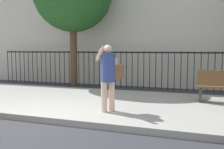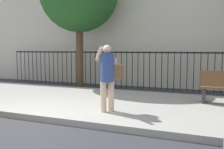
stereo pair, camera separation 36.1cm
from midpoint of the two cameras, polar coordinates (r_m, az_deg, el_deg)
The scene contains 4 objects.
ground_plane at distance 6.39m, azimuth -17.58°, elevation -10.08°, with size 60.00×60.00×0.00m, color #333338.
sidewalk at distance 8.18m, azimuth -8.20°, elevation -5.90°, with size 28.00×4.40×0.15m, color #9E9B93.
iron_fence at distance 11.44m, azimuth 0.44°, elevation 2.21°, with size 12.03×0.04×1.60m.
pedestrian_on_phone at distance 6.40m, azimuth -2.29°, elevation 0.28°, with size 0.70×0.66×1.65m.
Camera 1 is at (3.60, -4.94, 1.70)m, focal length 41.85 mm.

